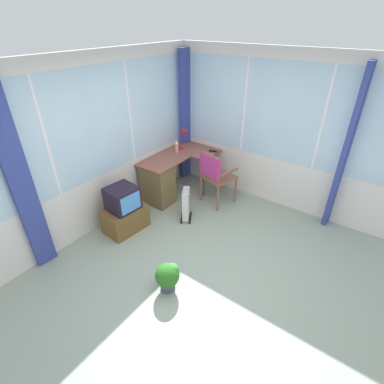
{
  "coord_description": "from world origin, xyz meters",
  "views": [
    {
      "loc": [
        -2.37,
        -1.51,
        2.92
      ],
      "look_at": [
        0.47,
        0.55,
        0.78
      ],
      "focal_mm": 27.18,
      "sensor_mm": 36.0,
      "label": 1
    }
  ],
  "objects_px": {
    "tv_remote": "(213,151)",
    "wooden_armchair": "(214,172)",
    "tv_on_stand": "(124,211)",
    "space_heater": "(186,204)",
    "desk_lamp": "(184,135)",
    "spray_bottle": "(177,147)",
    "potted_plant": "(168,276)",
    "desk": "(161,180)"
  },
  "relations": [
    {
      "from": "spray_bottle",
      "to": "potted_plant",
      "type": "height_order",
      "value": "spray_bottle"
    },
    {
      "from": "desk_lamp",
      "to": "potted_plant",
      "type": "xyz_separation_m",
      "value": [
        -2.26,
        -1.45,
        -0.79
      ]
    },
    {
      "from": "wooden_armchair",
      "to": "desk_lamp",
      "type": "bearing_deg",
      "value": 70.26
    },
    {
      "from": "wooden_armchair",
      "to": "potted_plant",
      "type": "relative_size",
      "value": 2.6
    },
    {
      "from": "desk_lamp",
      "to": "tv_on_stand",
      "type": "relative_size",
      "value": 0.51
    },
    {
      "from": "desk_lamp",
      "to": "wooden_armchair",
      "type": "distance_m",
      "value": 0.99
    },
    {
      "from": "tv_on_stand",
      "to": "space_heater",
      "type": "relative_size",
      "value": 1.36
    },
    {
      "from": "space_heater",
      "to": "tv_remote",
      "type": "bearing_deg",
      "value": 10.48
    },
    {
      "from": "desk",
      "to": "tv_on_stand",
      "type": "xyz_separation_m",
      "value": [
        -0.96,
        -0.09,
        -0.08
      ]
    },
    {
      "from": "desk_lamp",
      "to": "spray_bottle",
      "type": "distance_m",
      "value": 0.27
    },
    {
      "from": "spray_bottle",
      "to": "space_heater",
      "type": "distance_m",
      "value": 1.18
    },
    {
      "from": "desk_lamp",
      "to": "space_heater",
      "type": "bearing_deg",
      "value": -141.77
    },
    {
      "from": "desk_lamp",
      "to": "spray_bottle",
      "type": "bearing_deg",
      "value": -179.29
    },
    {
      "from": "tv_on_stand",
      "to": "space_heater",
      "type": "distance_m",
      "value": 0.99
    },
    {
      "from": "tv_remote",
      "to": "potted_plant",
      "type": "bearing_deg",
      "value": -175.72
    },
    {
      "from": "desk",
      "to": "spray_bottle",
      "type": "distance_m",
      "value": 0.7
    },
    {
      "from": "desk_lamp",
      "to": "potted_plant",
      "type": "height_order",
      "value": "desk_lamp"
    },
    {
      "from": "desk_lamp",
      "to": "tv_on_stand",
      "type": "height_order",
      "value": "desk_lamp"
    },
    {
      "from": "desk",
      "to": "potted_plant",
      "type": "relative_size",
      "value": 3.79
    },
    {
      "from": "tv_remote",
      "to": "space_heater",
      "type": "relative_size",
      "value": 0.27
    },
    {
      "from": "tv_on_stand",
      "to": "spray_bottle",
      "type": "bearing_deg",
      "value": 5.27
    },
    {
      "from": "space_heater",
      "to": "spray_bottle",
      "type": "bearing_deg",
      "value": 46.06
    },
    {
      "from": "desk_lamp",
      "to": "potted_plant",
      "type": "distance_m",
      "value": 2.8
    },
    {
      "from": "desk",
      "to": "potted_plant",
      "type": "xyz_separation_m",
      "value": [
        -1.49,
        -1.41,
        -0.2
      ]
    },
    {
      "from": "tv_remote",
      "to": "space_heater",
      "type": "height_order",
      "value": "tv_remote"
    },
    {
      "from": "desk_lamp",
      "to": "wooden_armchair",
      "type": "height_order",
      "value": "desk_lamp"
    },
    {
      "from": "tv_remote",
      "to": "tv_on_stand",
      "type": "distance_m",
      "value": 1.99
    },
    {
      "from": "tv_remote",
      "to": "desk_lamp",
      "type": "bearing_deg",
      "value": 91.32
    },
    {
      "from": "wooden_armchair",
      "to": "space_heater",
      "type": "relative_size",
      "value": 1.78
    },
    {
      "from": "potted_plant",
      "to": "desk_lamp",
      "type": "bearing_deg",
      "value": 32.73
    },
    {
      "from": "desk",
      "to": "space_heater",
      "type": "distance_m",
      "value": 0.73
    },
    {
      "from": "tv_remote",
      "to": "spray_bottle",
      "type": "xyz_separation_m",
      "value": [
        -0.4,
        0.53,
        0.09
      ]
    },
    {
      "from": "desk_lamp",
      "to": "space_heater",
      "type": "xyz_separation_m",
      "value": [
        -0.94,
        -0.74,
        -0.73
      ]
    },
    {
      "from": "desk",
      "to": "tv_remote",
      "type": "relative_size",
      "value": 9.52
    },
    {
      "from": "wooden_armchair",
      "to": "spray_bottle",
      "type": "bearing_deg",
      "value": 84.64
    },
    {
      "from": "spray_bottle",
      "to": "desk",
      "type": "bearing_deg",
      "value": -175.18
    },
    {
      "from": "desk",
      "to": "tv_on_stand",
      "type": "relative_size",
      "value": 1.91
    },
    {
      "from": "spray_bottle",
      "to": "tv_on_stand",
      "type": "bearing_deg",
      "value": -174.73
    },
    {
      "from": "wooden_armchair",
      "to": "tv_on_stand",
      "type": "relative_size",
      "value": 1.31
    },
    {
      "from": "space_heater",
      "to": "tv_on_stand",
      "type": "bearing_deg",
      "value": 142.73
    },
    {
      "from": "desk_lamp",
      "to": "space_heater",
      "type": "distance_m",
      "value": 1.4
    },
    {
      "from": "tv_remote",
      "to": "wooden_armchair",
      "type": "bearing_deg",
      "value": -162.02
    }
  ]
}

